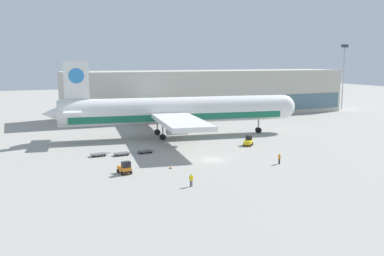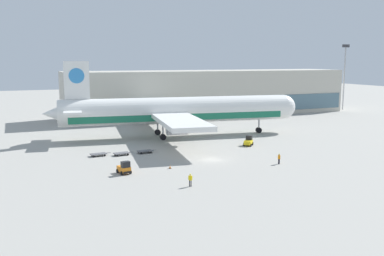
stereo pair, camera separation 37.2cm
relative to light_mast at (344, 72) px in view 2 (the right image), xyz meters
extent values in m
plane|color=#9E9B93|center=(-75.97, -51.58, -13.12)|extent=(400.00, 400.00, 0.00)
cube|color=#BCB7A8|center=(-49.29, 5.36, -6.12)|extent=(90.00, 18.00, 14.00)
cube|color=slate|center=(-49.29, -3.74, -9.27)|extent=(88.20, 0.20, 4.90)
cylinder|color=#9EA0A5|center=(0.00, 0.00, -2.33)|extent=(0.50, 0.50, 21.59)
cube|color=#333338|center=(0.00, 0.00, 8.97)|extent=(2.80, 0.50, 1.00)
cylinder|color=white|center=(-72.93, -27.93, -7.02)|extent=(52.30, 13.04, 5.80)
cube|color=#196B4C|center=(-72.93, -27.93, -8.33)|extent=(48.16, 12.35, 1.45)
sphere|color=white|center=(-47.19, -31.58, -7.02)|extent=(5.68, 5.68, 5.68)
cone|color=white|center=(-98.68, -24.28, -7.02)|extent=(7.09, 6.35, 5.51)
cube|color=white|center=(-94.56, -24.86, -0.12)|extent=(5.21, 1.17, 8.00)
cylinder|color=#3384CC|center=(-94.56, -24.86, 0.84)|extent=(3.25, 0.99, 3.20)
cube|color=white|center=(-95.59, -24.71, -6.44)|extent=(5.39, 13.38, 0.50)
cube|color=white|center=(-75.51, -27.56, -7.75)|extent=(14.66, 48.65, 0.90)
cylinder|color=#9EA0A5|center=(-76.92, -37.54, -9.55)|extent=(4.55, 3.36, 2.80)
cylinder|color=#9EA0A5|center=(-74.09, -17.58, -9.55)|extent=(4.55, 3.36, 2.80)
cylinder|color=#9EA0A5|center=(-53.37, -30.70, -10.47)|extent=(0.36, 0.36, 4.00)
cylinder|color=black|center=(-53.37, -30.70, -12.47)|extent=(1.41, 1.07, 1.30)
cylinder|color=#9EA0A5|center=(-77.50, -30.51, -10.47)|extent=(0.36, 0.36, 4.00)
cylinder|color=black|center=(-77.50, -30.51, -12.47)|extent=(1.41, 1.07, 1.30)
cylinder|color=#9EA0A5|center=(-76.60, -24.17, -10.47)|extent=(0.36, 0.36, 4.00)
cylinder|color=black|center=(-76.60, -24.17, -12.47)|extent=(1.41, 1.07, 1.30)
cube|color=orange|center=(-92.20, -54.61, -12.42)|extent=(1.79, 2.51, 0.80)
cube|color=black|center=(-92.09, -55.24, -11.57)|extent=(1.38, 1.11, 0.90)
cube|color=black|center=(-91.98, -55.82, -12.70)|extent=(1.27, 0.38, 0.24)
cylinder|color=black|center=(-91.37, -55.27, -12.82)|extent=(0.34, 0.63, 0.60)
cylinder|color=black|center=(-92.75, -55.52, -12.82)|extent=(0.34, 0.63, 0.60)
cylinder|color=black|center=(-91.66, -53.69, -12.82)|extent=(0.34, 0.63, 0.60)
cylinder|color=black|center=(-93.04, -53.94, -12.82)|extent=(0.34, 0.63, 0.60)
cube|color=yellow|center=(-63.62, -43.29, -12.42)|extent=(2.60, 2.63, 0.80)
cube|color=black|center=(-63.18, -42.81, -11.57)|extent=(1.52, 1.51, 0.90)
cube|color=black|center=(-62.78, -42.39, -12.70)|extent=(1.02, 0.98, 0.24)
cylinder|color=black|center=(-63.58, -42.22, -12.82)|extent=(0.59, 0.60, 0.60)
cylinder|color=black|center=(-62.56, -43.18, -12.82)|extent=(0.59, 0.60, 0.60)
cylinder|color=black|center=(-64.69, -43.39, -12.82)|extent=(0.59, 0.60, 0.60)
cylinder|color=black|center=(-63.67, -44.35, -12.82)|extent=(0.59, 0.60, 0.60)
cube|color=#56565B|center=(-93.54, -41.09, -12.70)|extent=(2.93, 1.77, 0.12)
cube|color=#56565B|center=(-91.70, -40.91, -12.70)|extent=(0.90, 0.17, 0.08)
cylinder|color=black|center=(-92.63, -40.36, -12.94)|extent=(0.37, 0.18, 0.36)
cylinder|color=black|center=(-92.51, -41.63, -12.94)|extent=(0.37, 0.18, 0.36)
cylinder|color=black|center=(-94.58, -40.55, -12.94)|extent=(0.37, 0.18, 0.36)
cylinder|color=black|center=(-94.46, -41.82, -12.94)|extent=(0.37, 0.18, 0.36)
cube|color=#56565B|center=(-89.51, -42.05, -12.70)|extent=(2.93, 1.77, 0.12)
cube|color=#56565B|center=(-87.67, -41.87, -12.70)|extent=(0.90, 0.17, 0.08)
cylinder|color=black|center=(-88.60, -41.32, -12.94)|extent=(0.37, 0.18, 0.36)
cylinder|color=black|center=(-88.47, -42.59, -12.94)|extent=(0.37, 0.18, 0.36)
cylinder|color=black|center=(-90.55, -41.51, -12.94)|extent=(0.37, 0.18, 0.36)
cylinder|color=black|center=(-90.42, -42.78, -12.94)|extent=(0.37, 0.18, 0.36)
cube|color=#56565B|center=(-85.03, -41.88, -12.70)|extent=(2.93, 1.77, 0.12)
cube|color=#56565B|center=(-83.19, -41.70, -12.70)|extent=(0.90, 0.17, 0.08)
cylinder|color=black|center=(-84.12, -41.15, -12.94)|extent=(0.37, 0.18, 0.36)
cylinder|color=black|center=(-83.99, -42.42, -12.94)|extent=(0.37, 0.18, 0.36)
cylinder|color=black|center=(-86.07, -41.34, -12.94)|extent=(0.37, 0.18, 0.36)
cylinder|color=black|center=(-85.94, -42.61, -12.94)|extent=(0.37, 0.18, 0.36)
cylinder|color=black|center=(-85.57, -64.89, -12.69)|extent=(0.14, 0.14, 0.87)
cylinder|color=black|center=(-85.40, -65.00, -12.69)|extent=(0.14, 0.14, 0.87)
cube|color=yellow|center=(-85.48, -64.94, -11.92)|extent=(0.42, 0.38, 0.66)
cylinder|color=yellow|center=(-85.68, -64.81, -11.89)|extent=(0.09, 0.09, 0.59)
cylinder|color=yellow|center=(-85.28, -65.07, -11.89)|extent=(0.09, 0.09, 0.59)
sphere|color=#DBB28E|center=(-85.48, -64.94, -11.47)|extent=(0.24, 0.24, 0.24)
sphere|color=yellow|center=(-85.48, -64.94, -11.41)|extent=(0.22, 0.22, 0.22)
cylinder|color=black|center=(-66.85, -58.97, -12.70)|extent=(0.14, 0.14, 0.85)
cylinder|color=black|center=(-66.88, -58.77, -12.70)|extent=(0.14, 0.14, 0.85)
cube|color=orange|center=(-66.86, -58.87, -11.95)|extent=(0.26, 0.38, 0.64)
cylinder|color=orange|center=(-66.84, -59.11, -11.92)|extent=(0.09, 0.09, 0.58)
cylinder|color=orange|center=(-66.89, -58.63, -11.92)|extent=(0.09, 0.09, 0.58)
sphere|color=#846047|center=(-66.86, -58.87, -11.51)|extent=(0.23, 0.23, 0.23)
sphere|color=yellow|center=(-66.86, -58.87, -11.45)|extent=(0.22, 0.22, 0.22)
cube|color=black|center=(-84.65, -54.55, -13.10)|extent=(0.40, 0.40, 0.04)
cone|color=orange|center=(-84.65, -54.55, -12.78)|extent=(0.32, 0.32, 0.61)
cylinder|color=white|center=(-84.65, -54.55, -12.75)|extent=(0.19, 0.19, 0.09)
camera|label=1|loc=(-107.76, -117.12, 4.01)|focal=40.00mm
camera|label=2|loc=(-107.42, -117.27, 4.01)|focal=40.00mm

